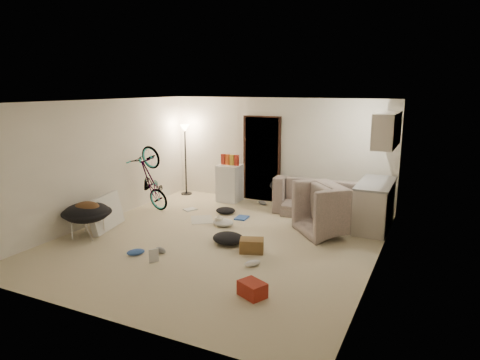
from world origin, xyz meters
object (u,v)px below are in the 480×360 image
at_px(bicycle, 151,193).
at_px(drink_case_b, 252,289).
at_px(juicer, 219,221).
at_px(saucer_chair, 87,217).
at_px(kitchen_counter, 375,206).
at_px(armchair, 337,215).
at_px(mini_fridge, 230,183).
at_px(sofa, 323,201).
at_px(floor_lamp, 185,144).
at_px(drink_case_a, 252,245).
at_px(tv_box, 106,213).

height_order(bicycle, drink_case_b, bicycle).
height_order(drink_case_b, juicer, juicer).
distance_m(saucer_chair, drink_case_b, 3.82).
height_order(kitchen_counter, drink_case_b, kitchen_counter).
distance_m(armchair, mini_fridge, 3.16).
relative_size(sofa, armchair, 1.87).
xyz_separation_m(floor_lamp, mini_fridge, (1.32, -0.10, -0.86)).
distance_m(floor_lamp, drink_case_a, 4.47).
relative_size(floor_lamp, sofa, 0.88).
xyz_separation_m(kitchen_counter, bicycle, (-4.73, -0.95, -0.04)).
bearing_deg(drink_case_b, kitchen_counter, 100.27).
bearing_deg(juicer, drink_case_b, -53.15).
relative_size(kitchen_counter, bicycle, 0.99).
xyz_separation_m(armchair, juicer, (-2.23, -0.62, -0.25)).
xyz_separation_m(sofa, tv_box, (-3.56, -2.85, 0.03)).
relative_size(saucer_chair, drink_case_b, 2.57).
relative_size(kitchen_counter, saucer_chair, 1.66).
bearing_deg(saucer_chair, mini_fridge, 70.43).
relative_size(bicycle, saucer_chair, 1.68).
distance_m(saucer_chair, tv_box, 0.49).
distance_m(kitchen_counter, drink_case_b, 3.85).
bearing_deg(armchair, sofa, -13.91).
xyz_separation_m(mini_fridge, juicer, (0.69, -1.82, -0.34)).
height_order(saucer_chair, drink_case_b, saucer_chair).
distance_m(armchair, juicer, 2.33).
height_order(sofa, armchair, armchair).
relative_size(kitchen_counter, armchair, 1.36).
xyz_separation_m(floor_lamp, sofa, (3.66, -0.20, -1.01)).
bearing_deg(bicycle, saucer_chair, -171.28).
relative_size(saucer_chair, juicer, 3.55).
bearing_deg(armchair, bicycle, 52.50).
bearing_deg(bicycle, tv_box, -171.28).
distance_m(drink_case_b, juicer, 3.03).
height_order(kitchen_counter, drink_case_a, kitchen_counter).
height_order(floor_lamp, sofa, floor_lamp).
bearing_deg(tv_box, bicycle, 77.47).
relative_size(sofa, juicer, 8.07).
height_order(tv_box, juicer, tv_box).
bearing_deg(kitchen_counter, floor_lamp, 172.34).
distance_m(bicycle, juicer, 1.96).
distance_m(saucer_chair, drink_case_a, 3.15).
bearing_deg(kitchen_counter, drink_case_a, -126.17).
bearing_deg(armchair, saucer_chair, 76.74).
height_order(sofa, tv_box, tv_box).
distance_m(sofa, tv_box, 4.57).
distance_m(kitchen_counter, saucer_chair, 5.54).
xyz_separation_m(saucer_chair, tv_box, (0.00, 0.49, -0.05)).
height_order(saucer_chair, drink_case_a, saucer_chair).
height_order(armchair, bicycle, bicycle).
distance_m(armchair, drink_case_b, 3.08).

